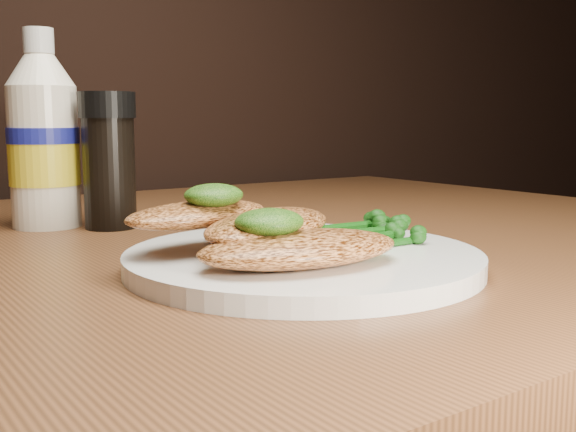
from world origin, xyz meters
TOP-DOWN VIEW (x-y plane):
  - plate at (0.03, 0.88)m, footprint 0.26×0.26m
  - chicken_front at (-0.00, 0.84)m, footprint 0.15×0.09m
  - chicken_mid at (0.00, 0.89)m, footprint 0.15×0.13m
  - chicken_back at (-0.03, 0.92)m, footprint 0.13×0.08m
  - pesto_front at (-0.02, 0.85)m, footprint 0.06×0.06m
  - pesto_back at (-0.03, 0.91)m, footprint 0.05×0.05m
  - broccolini_bundle at (0.07, 0.88)m, footprint 0.15×0.13m
  - mayo_bottle at (-0.07, 1.18)m, footprint 0.07×0.07m
  - pepper_grinder at (-0.02, 1.14)m, footprint 0.06×0.06m

SIDE VIEW (x-z plane):
  - plate at x=0.03m, z-range 0.75..0.76m
  - broccolini_bundle at x=0.07m, z-range 0.76..0.78m
  - chicken_front at x=0.00m, z-range 0.76..0.79m
  - chicken_mid at x=0.00m, z-range 0.77..0.79m
  - chicken_back at x=-0.03m, z-range 0.78..0.80m
  - pesto_front at x=-0.02m, z-range 0.78..0.80m
  - pesto_back at x=-0.03m, z-range 0.80..0.81m
  - pepper_grinder at x=-0.02m, z-range 0.75..0.88m
  - mayo_bottle at x=-0.07m, z-range 0.75..0.94m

